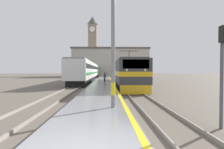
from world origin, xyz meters
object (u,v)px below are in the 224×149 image
signal_post (223,60)px  catenary_mast (116,28)px  passenger_train (90,71)px  clock_tower (93,44)px  locomotive_train (124,73)px  person_on_platform (105,76)px

signal_post → catenary_mast: bearing=151.4°
passenger_train → clock_tower: 34.20m
locomotive_train → clock_tower: bearing=99.4°
person_on_platform → locomotive_train: bearing=-49.9°
person_on_platform → clock_tower: bearing=96.7°
locomotive_train → catenary_mast: size_ratio=2.65×
locomotive_train → catenary_mast: 16.76m
catenary_mast → clock_tower: size_ratio=0.30×
catenary_mast → clock_tower: clock_tower is taller
locomotive_train → clock_tower: (-8.38, 50.75, 11.64)m
clock_tower → signal_post: size_ratio=6.66×
locomotive_train → clock_tower: size_ratio=0.78×
clock_tower → locomotive_train: bearing=-80.6°
clock_tower → signal_post: (10.10, -69.28, -10.85)m
locomotive_train → person_on_platform: 4.41m
locomotive_train → catenary_mast: bearing=-97.3°
locomotive_train → clock_tower: clock_tower is taller
person_on_platform → signal_post: size_ratio=0.43×
passenger_train → person_on_platform: bearing=-76.4°
catenary_mast → signal_post: catenary_mast is taller
catenary_mast → signal_post: 4.67m
locomotive_train → person_on_platform: (-2.82, 3.35, -0.53)m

